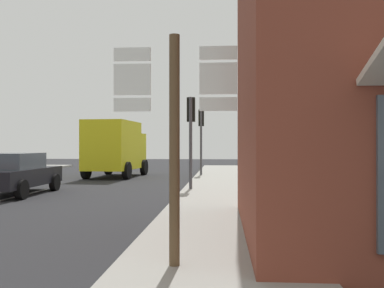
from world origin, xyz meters
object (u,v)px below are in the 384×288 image
object	(u,v)px
route_sign_post	(175,132)
traffic_light_near_right	(191,122)
delivery_truck	(116,147)
traffic_light_far_right	(201,127)
sedan_far	(15,173)

from	to	relation	value
route_sign_post	traffic_light_near_right	size ratio (longest dim) A/B	0.91
delivery_truck	traffic_light_far_right	size ratio (longest dim) A/B	1.39
route_sign_post	traffic_light_near_right	bearing A→B (deg)	93.06
delivery_truck	route_sign_post	xyz separation A→B (m)	(5.25, -17.31, 0.26)
route_sign_post	traffic_light_far_right	world-z (taller)	traffic_light_far_right
route_sign_post	traffic_light_far_right	xyz separation A→B (m)	(-0.54, 17.55, 0.84)
traffic_light_far_right	sedan_far	bearing A→B (deg)	-124.97
sedan_far	traffic_light_far_right	size ratio (longest dim) A/B	1.13
traffic_light_near_right	sedan_far	bearing A→B (deg)	-168.52
route_sign_post	traffic_light_near_right	distance (m)	10.07
route_sign_post	traffic_light_far_right	distance (m)	17.58
sedan_far	route_sign_post	size ratio (longest dim) A/B	1.31
delivery_truck	route_sign_post	bearing A→B (deg)	-73.13
traffic_light_near_right	route_sign_post	bearing A→B (deg)	-86.94
sedan_far	traffic_light_far_right	distance (m)	10.88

